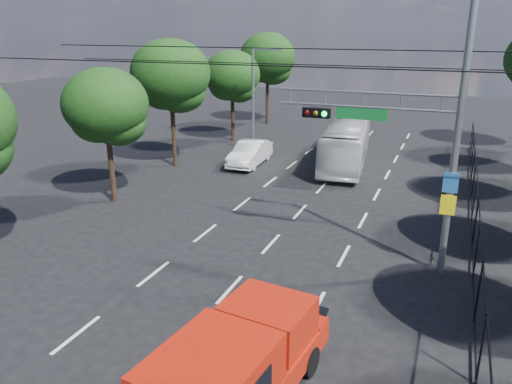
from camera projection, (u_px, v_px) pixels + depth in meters
The scene contains 14 objects.
ground at pixel (167, 359), 13.23m from camera, with size 120.00×120.00×0.00m, color black.
lane_markings at pixel (311, 199), 25.56m from camera, with size 6.12×38.00×0.01m.
signal_mast at pixel (420, 125), 16.75m from camera, with size 6.43×0.39×9.50m.
streetlight_left at pixel (255, 96), 33.61m from camera, with size 2.09×0.22×7.08m.
utility_wires at pixel (280, 59), 18.73m from camera, with size 22.00×5.04×0.74m.
fence_right at pixel (475, 211), 20.94m from camera, with size 0.06×34.03×2.00m.
tree_left_b at pixel (107, 111), 23.87m from camera, with size 4.08×4.08×6.63m.
tree_left_c at pixel (171, 79), 29.99m from camera, with size 4.80×4.80×7.80m.
tree_left_d at pixel (233, 79), 37.11m from camera, with size 4.20×4.20×6.83m.
tree_left_e at pixel (268, 61), 43.97m from camera, with size 4.92×4.92×7.99m.
red_pickup at pixel (239, 364), 11.24m from camera, with size 2.80×6.02×2.16m.
navy_hatchback at pixel (236, 346), 12.66m from camera, with size 1.61×4.01×1.37m, color black.
white_bus at pixel (346, 142), 31.66m from camera, with size 2.38×10.18×2.83m, color silver.
white_van at pixel (250, 153), 31.69m from camera, with size 1.60×4.60×1.52m, color silver.
Camera 1 is at (6.36, -9.47, 8.38)m, focal length 35.00 mm.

